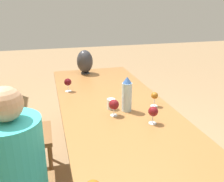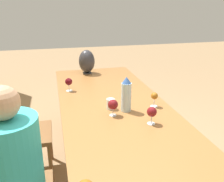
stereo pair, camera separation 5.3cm
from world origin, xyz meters
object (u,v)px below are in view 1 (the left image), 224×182
(water_bottle, at_px, (127,95))
(wine_glass_1, at_px, (153,112))
(wine_glass_3, at_px, (114,105))
(water_tumbler, at_px, (111,104))
(wine_glass_2, at_px, (68,82))
(vase, at_px, (85,62))
(wine_glass_0, at_px, (155,96))
(chair_far, at_px, (19,133))
(person_near, at_px, (19,173))

(water_bottle, bearing_deg, wine_glass_1, -156.62)
(wine_glass_3, bearing_deg, wine_glass_1, -130.19)
(wine_glass_3, bearing_deg, water_tumbler, -4.99)
(wine_glass_1, height_order, wine_glass_2, same)
(vase, height_order, wine_glass_0, vase)
(wine_glass_3, xyz_separation_m, chair_far, (0.40, 0.78, -0.35))
(wine_glass_2, distance_m, chair_far, 0.66)
(water_bottle, bearing_deg, water_tumbler, 59.65)
(wine_glass_0, xyz_separation_m, wine_glass_2, (0.57, 0.68, 0.00))
(water_bottle, relative_size, wine_glass_3, 2.18)
(water_tumbler, height_order, wine_glass_0, wine_glass_0)
(wine_glass_2, bearing_deg, water_tumbler, -149.88)
(water_tumbler, bearing_deg, water_bottle, -120.35)
(water_bottle, bearing_deg, person_near, 119.88)
(vase, relative_size, person_near, 0.25)
(water_bottle, distance_m, vase, 1.20)
(chair_far, xyz_separation_m, person_near, (-0.81, -0.08, 0.16))
(wine_glass_1, xyz_separation_m, chair_far, (0.61, 1.03, -0.36))
(water_bottle, distance_m, wine_glass_2, 0.74)
(water_bottle, bearing_deg, chair_far, 69.74)
(water_tumbler, distance_m, person_near, 0.91)
(chair_far, distance_m, person_near, 0.83)
(wine_glass_0, distance_m, wine_glass_3, 0.40)
(water_tumbler, height_order, wine_glass_1, wine_glass_1)
(vase, bearing_deg, wine_glass_1, -169.53)
(wine_glass_0, bearing_deg, vase, 19.56)
(chair_far, bearing_deg, person_near, -174.36)
(wine_glass_0, distance_m, wine_glass_2, 0.89)
(chair_far, bearing_deg, wine_glass_3, -117.02)
(wine_glass_1, relative_size, wine_glass_2, 1.01)
(wine_glass_1, bearing_deg, water_bottle, 23.38)
(wine_glass_1, xyz_separation_m, wine_glass_3, (0.21, 0.24, -0.00))
(vase, xyz_separation_m, wine_glass_3, (-1.26, -0.03, -0.06))
(wine_glass_2, bearing_deg, wine_glass_3, -155.87)
(vase, distance_m, chair_far, 1.22)
(chair_far, bearing_deg, wine_glass_1, -120.52)
(chair_far, bearing_deg, water_tumbler, -108.65)
(person_near, bearing_deg, wine_glass_1, -77.62)
(water_tumbler, relative_size, wine_glass_1, 0.66)
(vase, bearing_deg, person_near, 157.95)
(water_tumbler, bearing_deg, person_near, 127.36)
(vase, xyz_separation_m, wine_glass_2, (-0.59, 0.27, -0.06))
(vase, bearing_deg, water_bottle, -172.65)
(water_bottle, relative_size, person_near, 0.25)
(water_bottle, bearing_deg, wine_glass_2, 35.31)
(water_tumbler, xyz_separation_m, chair_far, (0.27, 0.79, -0.31))
(wine_glass_3, bearing_deg, water_bottle, -63.71)
(vase, distance_m, wine_glass_2, 0.66)
(wine_glass_3, bearing_deg, wine_glass_0, -76.99)
(water_tumbler, height_order, vase, vase)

